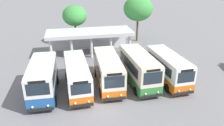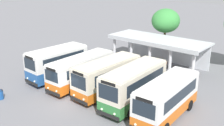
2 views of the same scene
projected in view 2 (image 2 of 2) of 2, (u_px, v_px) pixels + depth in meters
ground_plane at (69, 102)px, 23.67m from camera, size 180.00×180.00×0.00m
city_bus_nearest_orange at (57, 62)px, 28.43m from camera, size 2.57×6.83×3.39m
city_bus_second_in_row at (82, 70)px, 26.79m from camera, size 2.51×7.94×3.02m
city_bus_middle_cream at (107, 75)px, 24.91m from camera, size 2.53×7.42×3.25m
city_bus_fourth_amber at (134, 84)px, 22.70m from camera, size 2.66×7.45×3.41m
city_bus_fifth_blue at (167, 97)px, 20.61m from camera, size 2.58×7.39×3.14m
terminal_canopy at (160, 45)px, 32.94m from camera, size 12.32×4.58×3.40m
waiting_chair_end_by_column at (157, 62)px, 32.86m from camera, size 0.45×0.45×0.86m
waiting_chair_second_from_end at (160, 63)px, 32.46m from camera, size 0.45×0.45×0.86m
waiting_chair_middle_seat at (165, 63)px, 32.19m from camera, size 0.45×0.45×0.86m
roadside_tree_behind_canopy at (166, 21)px, 36.53m from camera, size 3.90×3.90×6.41m
litter_bin_apron at (1, 95)px, 24.05m from camera, size 0.49×0.49×0.90m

